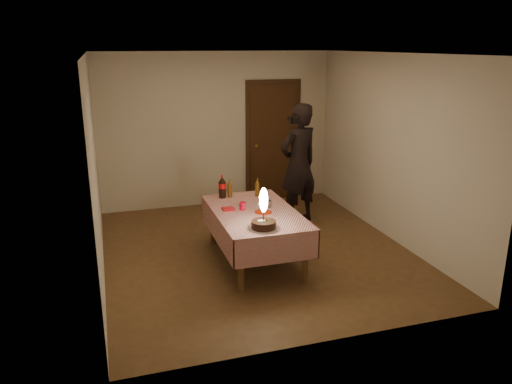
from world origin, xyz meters
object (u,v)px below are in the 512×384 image
at_px(amber_bottle_left, 230,189).
at_px(amber_bottle_right, 257,188).
at_px(dining_table, 255,218).
at_px(clear_cup, 269,204).
at_px(red_cup, 243,206).
at_px(birthday_cake, 264,219).
at_px(photographer, 299,164).
at_px(cola_bottle, 222,187).
at_px(red_plate, 263,212).

relative_size(amber_bottle_left, amber_bottle_right, 1.00).
bearing_deg(dining_table, amber_bottle_left, 102.59).
relative_size(clear_cup, amber_bottle_left, 0.35).
bearing_deg(red_cup, dining_table, -34.18).
xyz_separation_m(clear_cup, amber_bottle_right, (0.01, 0.51, 0.07)).
xyz_separation_m(birthday_cake, photographer, (1.18, 1.86, 0.14)).
distance_m(dining_table, birthday_cake, 0.66).
bearing_deg(cola_bottle, photographer, 22.76).
bearing_deg(cola_bottle, red_plate, -65.72).
xyz_separation_m(amber_bottle_left, amber_bottle_right, (0.37, -0.08, 0.00)).
bearing_deg(clear_cup, birthday_cake, -113.16).
relative_size(red_cup, amber_bottle_left, 0.39).
height_order(birthday_cake, red_cup, birthday_cake).
bearing_deg(red_cup, amber_bottle_right, 54.72).
xyz_separation_m(birthday_cake, cola_bottle, (-0.17, 1.30, 0.04)).
xyz_separation_m(amber_bottle_left, photographer, (1.24, 0.56, 0.13)).
distance_m(red_plate, photographer, 1.68).
height_order(cola_bottle, amber_bottle_right, cola_bottle).
height_order(cola_bottle, photographer, photographer).
bearing_deg(amber_bottle_right, red_cup, -125.28).
relative_size(cola_bottle, amber_bottle_left, 1.25).
bearing_deg(cola_bottle, clear_cup, -51.31).
xyz_separation_m(amber_bottle_right, photographer, (0.87, 0.64, 0.13)).
distance_m(cola_bottle, photographer, 1.46).
distance_m(birthday_cake, amber_bottle_right, 1.26).
bearing_deg(photographer, cola_bottle, -157.24).
distance_m(birthday_cake, amber_bottle_left, 1.30).
relative_size(dining_table, photographer, 0.92).
bearing_deg(red_plate, birthday_cake, -108.01).
distance_m(red_plate, cola_bottle, 0.85).
xyz_separation_m(cola_bottle, amber_bottle_right, (0.48, -0.08, -0.03)).
relative_size(dining_table, amber_bottle_right, 6.75).
bearing_deg(amber_bottle_left, red_plate, -72.76).
bearing_deg(cola_bottle, amber_bottle_left, 1.00).
distance_m(red_plate, amber_bottle_left, 0.81).
bearing_deg(birthday_cake, amber_bottle_left, 92.74).
bearing_deg(red_plate, red_cup, 140.92).
bearing_deg(clear_cup, cola_bottle, 128.69).
distance_m(birthday_cake, cola_bottle, 1.31).
height_order(red_cup, cola_bottle, cola_bottle).
relative_size(red_cup, amber_bottle_right, 0.39).
height_order(red_plate, clear_cup, clear_cup).
bearing_deg(photographer, amber_bottle_right, -143.50).
height_order(birthday_cake, cola_bottle, birthday_cake).
relative_size(birthday_cake, red_plate, 2.21).
xyz_separation_m(red_plate, clear_cup, (0.13, 0.17, 0.04)).
bearing_deg(red_plate, amber_bottle_right, 78.74).
xyz_separation_m(birthday_cake, amber_bottle_right, (0.31, 1.22, 0.00)).
bearing_deg(dining_table, amber_bottle_right, 69.58).
bearing_deg(clear_cup, dining_table, -158.59).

